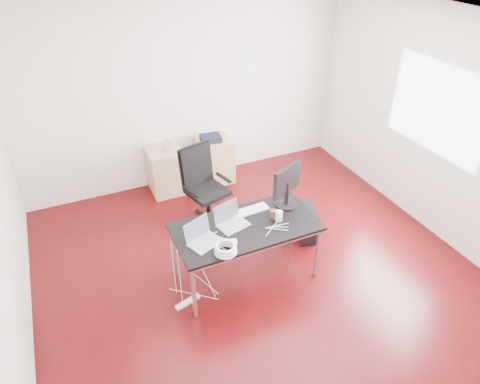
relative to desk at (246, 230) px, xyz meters
name	(u,v)px	position (x,y,z in m)	size (l,w,h in m)	color
room_shell	(265,173)	(0.18, -0.07, 0.73)	(5.00, 5.00, 5.00)	#3A0608
desk	(246,230)	(0.00, 0.00, 0.00)	(1.60, 0.80, 0.73)	black
office_chair	(203,183)	(-0.05, 1.22, -0.07)	(0.59, 0.61, 1.08)	black
filing_cabinet_left	(166,171)	(-0.32, 2.16, -0.33)	(0.50, 0.50, 0.70)	tan
filing_cabinet_right	(215,160)	(0.47, 2.16, -0.33)	(0.50, 0.50, 0.70)	tan
pc_tower	(305,222)	(1.02, 0.34, -0.46)	(0.20, 0.45, 0.44)	black
wastebasket	(188,183)	(-0.04, 2.01, -0.54)	(0.24, 0.24, 0.28)	black
power_strip	(188,302)	(-0.77, -0.15, -0.66)	(0.30, 0.06, 0.04)	white
laptop_left	(202,238)	(-0.53, -0.06, 0.11)	(0.40, 0.36, 0.23)	silver
laptop_right	(231,220)	(-0.14, 0.10, 0.11)	(0.38, 0.33, 0.23)	silver
monitor	(287,184)	(0.60, 0.18, 0.34)	(0.43, 0.26, 0.51)	black
keyboard	(250,211)	(0.16, 0.23, 0.06)	(0.44, 0.14, 0.02)	white
cup_white	(279,216)	(0.38, -0.06, 0.11)	(0.08, 0.08, 0.12)	white
cup_brown	(273,214)	(0.34, 0.01, 0.10)	(0.08, 0.08, 0.10)	#592B1E
cable_coil	(226,249)	(-0.38, -0.32, 0.11)	(0.24, 0.24, 0.11)	white
power_adapter	(234,242)	(-0.24, -0.21, 0.07)	(0.07, 0.07, 0.03)	white
speaker	(168,145)	(-0.25, 2.13, 0.11)	(0.09, 0.08, 0.18)	#9E9E9E
navy_garment	(211,138)	(0.41, 2.15, 0.07)	(0.30, 0.24, 0.09)	black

